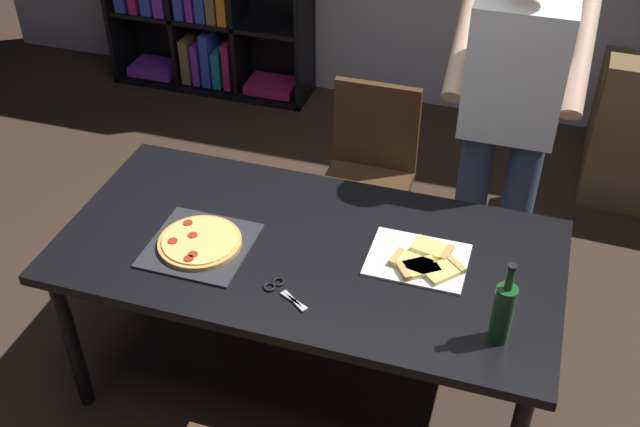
# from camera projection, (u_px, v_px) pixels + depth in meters

# --- Properties ---
(ground_plane) EXTENTS (12.00, 12.00, 0.00)m
(ground_plane) POSITION_uv_depth(u_px,v_px,m) (310.00, 380.00, 3.31)
(ground_plane) COLOR #38281E
(dining_table) EXTENTS (1.88, 0.93, 0.75)m
(dining_table) POSITION_uv_depth(u_px,v_px,m) (308.00, 261.00, 2.90)
(dining_table) COLOR black
(dining_table) RESTS_ON ground_plane
(chair_far_side) EXTENTS (0.42, 0.42, 0.90)m
(chair_far_side) POSITION_uv_depth(u_px,v_px,m) (370.00, 165.00, 3.72)
(chair_far_side) COLOR #472D19
(chair_far_side) RESTS_ON ground_plane
(person_serving_pizza) EXTENTS (0.55, 0.54, 1.75)m
(person_serving_pizza) POSITION_uv_depth(u_px,v_px,m) (508.00, 120.00, 3.11)
(person_serving_pizza) COLOR #38476B
(person_serving_pizza) RESTS_ON ground_plane
(pepperoni_pizza_on_tray) EXTENTS (0.37, 0.37, 0.04)m
(pepperoni_pizza_on_tray) POSITION_uv_depth(u_px,v_px,m) (200.00, 243.00, 2.85)
(pepperoni_pizza_on_tray) COLOR #2D2D33
(pepperoni_pizza_on_tray) RESTS_ON dining_table
(pizza_slices_on_towel) EXTENTS (0.36, 0.28, 0.03)m
(pizza_slices_on_towel) POSITION_uv_depth(u_px,v_px,m) (422.00, 261.00, 2.77)
(pizza_slices_on_towel) COLOR white
(pizza_slices_on_towel) RESTS_ON dining_table
(wine_bottle) EXTENTS (0.07, 0.07, 0.32)m
(wine_bottle) POSITION_uv_depth(u_px,v_px,m) (503.00, 312.00, 2.42)
(wine_bottle) COLOR #194723
(wine_bottle) RESTS_ON dining_table
(kitchen_scissors) EXTENTS (0.19, 0.15, 0.01)m
(kitchen_scissors) POSITION_uv_depth(u_px,v_px,m) (281.00, 290.00, 2.66)
(kitchen_scissors) COLOR silver
(kitchen_scissors) RESTS_ON dining_table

